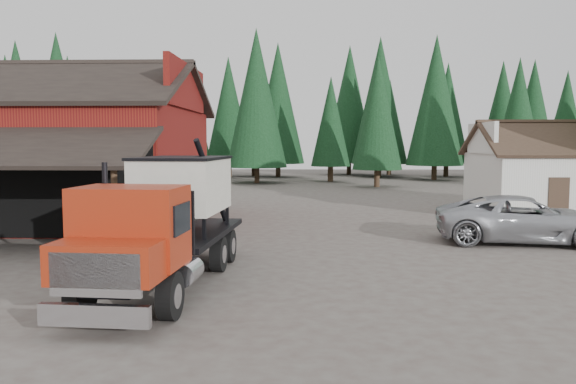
{
  "coord_description": "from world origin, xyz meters",
  "views": [
    {
      "loc": [
        0.37,
        -15.03,
        3.51
      ],
      "look_at": [
        -0.28,
        4.45,
        1.8
      ],
      "focal_mm": 35.0,
      "sensor_mm": 36.0,
      "label": 1
    }
  ],
  "objects": [
    {
      "name": "ground",
      "position": [
        0.0,
        0.0,
        0.0
      ],
      "size": [
        120.0,
        120.0,
        0.0
      ],
      "primitive_type": "plane",
      "color": "#4E433D",
      "rests_on": "ground"
    },
    {
      "name": "red_barn",
      "position": [
        -11.0,
        9.9,
        2.69
      ],
      "size": [
        12.8,
        13.63,
        7.18
      ],
      "color": "maroon",
      "rests_on": "ground"
    },
    {
      "name": "farmhouse",
      "position": [
        13.0,
        13.0,
        1.67
      ],
      "size": [
        8.6,
        6.42,
        4.65
      ],
      "color": "silver",
      "rests_on": "ground"
    },
    {
      "name": "conifer_backdrop",
      "position": [
        0.0,
        42.0,
        0.0
      ],
      "size": [
        76.0,
        16.0,
        16.0
      ],
      "primitive_type": null,
      "color": "black",
      "rests_on": "ground"
    },
    {
      "name": "near_pine_a",
      "position": [
        -22.0,
        28.0,
        6.39
      ],
      "size": [
        4.4,
        4.4,
        11.4
      ],
      "color": "#382619",
      "rests_on": "ground"
    },
    {
      "name": "near_pine_b",
      "position": [
        6.0,
        30.0,
        5.89
      ],
      "size": [
        3.96,
        3.96,
        10.4
      ],
      "color": "#382619",
      "rests_on": "ground"
    },
    {
      "name": "near_pine_d",
      "position": [
        -4.0,
        34.0,
        7.39
      ],
      "size": [
        5.28,
        5.28,
        13.4
      ],
      "color": "#382619",
      "rests_on": "ground"
    },
    {
      "name": "feed_truck",
      "position": [
        -3.06,
        -1.51,
        1.7
      ],
      "size": [
        2.71,
        8.19,
        3.64
      ],
      "rotation": [
        0.0,
        0.0,
        -0.07
      ],
      "color": "black",
      "rests_on": "ground"
    },
    {
      "name": "silver_car",
      "position": [
        8.0,
        4.75,
        0.83
      ],
      "size": [
        6.3,
        3.55,
        1.66
      ],
      "primitive_type": "imported",
      "rotation": [
        0.0,
        0.0,
        1.43
      ],
      "color": "#B1B3B9",
      "rests_on": "ground"
    },
    {
      "name": "equip_box",
      "position": [
        -6.0,
        0.6,
        0.3
      ],
      "size": [
        1.02,
        1.27,
        0.6
      ],
      "primitive_type": "cube",
      "rotation": [
        0.0,
        0.0,
        0.33
      ],
      "color": "maroon",
      "rests_on": "ground"
    }
  ]
}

